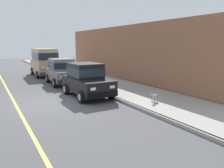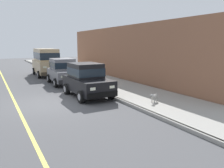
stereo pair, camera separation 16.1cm
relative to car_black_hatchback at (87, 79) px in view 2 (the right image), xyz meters
The scene contains 9 objects.
ground_plane 2.45m from the car_black_hatchback, 166.11° to the right, with size 80.00×80.00×0.00m, color #4C4C4F.
curb 1.47m from the car_black_hatchback, 27.75° to the right, with size 0.16×64.00×0.14m, color gray.
sidewalk 3.01m from the car_black_hatchback, 10.80° to the right, with size 3.60×64.00×0.14m, color #99968E.
lane_centre_line 3.94m from the car_black_hatchback, behind, with size 0.12×57.60×0.01m, color #E0D64C.
car_black_hatchback is the anchor object (origin of this frame).
car_grey_hatchback 4.67m from the car_black_hatchback, 89.53° to the left, with size 2.05×3.86×1.88m.
car_tan_van 9.85m from the car_black_hatchback, 90.10° to the left, with size 2.25×4.96×2.52m.
dog_grey 3.99m from the car_black_hatchback, 57.87° to the right, with size 0.70×0.40×0.49m.
building_facade 6.49m from the car_black_hatchback, 39.46° to the left, with size 0.50×20.00×4.37m, color #8C5B42.
Camera 2 is at (-2.61, -11.05, 2.93)m, focal length 35.77 mm.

